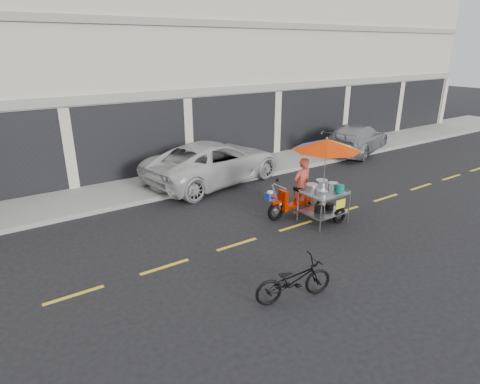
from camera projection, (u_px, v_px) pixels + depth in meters
ground at (296, 226)px, 11.34m from camera, size 90.00×90.00×0.00m
sidewalk at (202, 175)px, 15.59m from camera, size 45.00×3.00×0.15m
shophouse_block at (199, 58)px, 19.61m from camera, size 36.00×8.11×10.40m
centerline at (296, 226)px, 11.34m from camera, size 42.00×0.10×0.01m
white_pickup at (215, 162)px, 14.81m from camera, size 5.84×3.50×1.52m
silver_pickup at (356, 138)px, 18.92m from camera, size 5.10×3.51×1.37m
near_bicycle at (294, 280)px, 7.93m from camera, size 1.74×0.94×0.87m
food_vendor_rig at (316, 167)px, 11.37m from camera, size 2.44×1.94×2.47m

